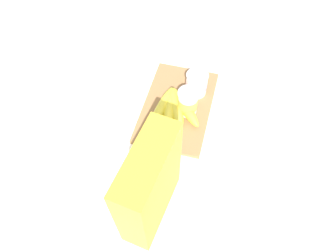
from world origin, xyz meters
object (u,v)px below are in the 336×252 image
cutting_board (177,106)px  yogurt_cup_back (188,102)px  banana_bunch (173,107)px  cereal_box (150,186)px  yogurt_cup_front (197,84)px

cutting_board → yogurt_cup_back: 0.06m
yogurt_cup_back → banana_bunch: (0.01, -0.04, -0.02)m
cereal_box → yogurt_cup_front: (-0.41, 0.03, -0.09)m
yogurt_cup_front → yogurt_cup_back: size_ratio=0.93×
banana_bunch → yogurt_cup_front: bearing=151.1°
cutting_board → banana_bunch: size_ratio=1.76×
yogurt_cup_back → cutting_board: bearing=-110.2°
cereal_box → yogurt_cup_back: bearing=-175.9°
banana_bunch → yogurt_cup_back: bearing=107.8°
yogurt_cup_front → banana_bunch: 0.11m
cereal_box → banana_bunch: cereal_box is taller
cereal_box → yogurt_cup_front: size_ratio=3.47×
cutting_board → cereal_box: bearing=2.4°
yogurt_cup_front → banana_bunch: yogurt_cup_front is taller
yogurt_cup_back → banana_bunch: yogurt_cup_back is taller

